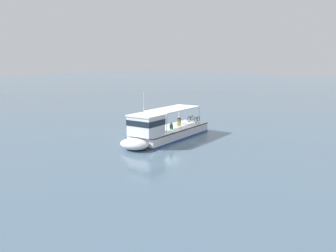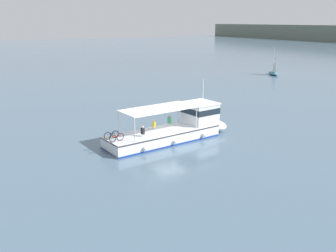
% 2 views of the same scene
% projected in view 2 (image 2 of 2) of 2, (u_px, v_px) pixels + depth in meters
% --- Properties ---
extents(ground_plane, '(400.00, 400.00, 0.00)m').
position_uv_depth(ground_plane, '(169.00, 143.00, 33.10)').
color(ground_plane, slate).
extents(ferry_main, '(4.55, 13.02, 5.32)m').
position_uv_depth(ferry_main, '(177.00, 128.00, 34.12)').
color(ferry_main, silver).
rests_on(ferry_main, ground).
extents(sailboat_near_starboard, '(4.87, 3.56, 5.40)m').
position_uv_depth(sailboat_near_starboard, '(273.00, 72.00, 74.99)').
color(sailboat_near_starboard, teal).
rests_on(sailboat_near_starboard, ground).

